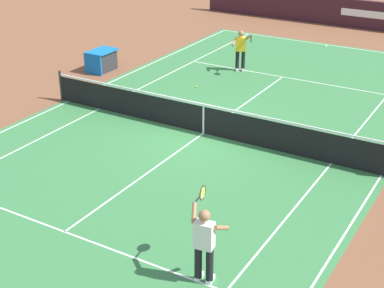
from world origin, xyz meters
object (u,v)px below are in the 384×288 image
tennis_net (204,119)px  tennis_player_near (204,242)px  tennis_ball (196,87)px  tennis_player_far (241,49)px  equipment_cart_tarped (102,60)px

tennis_net → tennis_player_near: size_ratio=6.89×
tennis_ball → tennis_net: bearing=33.2°
tennis_player_near → tennis_player_far: same height
tennis_player_near → tennis_ball: size_ratio=25.71×
tennis_player_far → equipment_cart_tarped: tennis_player_far is taller
tennis_player_near → tennis_player_far: bearing=-156.8°
tennis_net → tennis_player_far: tennis_player_far is taller
tennis_ball → equipment_cart_tarped: bearing=-87.6°
tennis_player_near → tennis_net: bearing=-150.5°
tennis_net → equipment_cart_tarped: bearing=-116.9°
tennis_player_far → tennis_net: bearing=16.2°
tennis_net → tennis_player_far: bearing=-163.8°
tennis_net → equipment_cart_tarped: 7.50m
tennis_net → tennis_ball: tennis_net is taller
tennis_player_far → tennis_ball: size_ratio=25.71×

